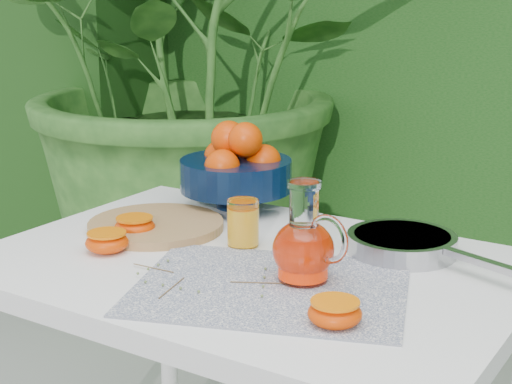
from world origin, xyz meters
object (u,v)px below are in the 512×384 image
Objects in this scene: fruit_bowl at (237,168)px; juice_pitcher at (304,247)px; saute_pan at (403,243)px; white_table at (250,301)px; cutting_board at (156,225)px.

fruit_bowl reaches higher than juice_pitcher.
fruit_bowl reaches higher than saute_pan.
white_table is 3.60× the size of fruit_bowl.
cutting_board is at bearing 168.63° from white_table.
juice_pitcher is at bearing -16.61° from white_table.
juice_pitcher is (0.41, -0.10, 0.06)m from cutting_board.
white_table is at bearing -11.37° from cutting_board.
fruit_bowl is 0.47m from saute_pan.
juice_pitcher is 0.46× the size of saute_pan.
juice_pitcher is (0.36, -0.34, -0.03)m from fruit_bowl.
white_table is at bearing 163.39° from juice_pitcher.
saute_pan is (0.45, -0.10, -0.07)m from fruit_bowl.
fruit_bowl is (-0.23, 0.29, 0.17)m from white_table.
saute_pan is at bearing 15.37° from cutting_board.
fruit_bowl is at bearing 137.37° from juice_pitcher.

